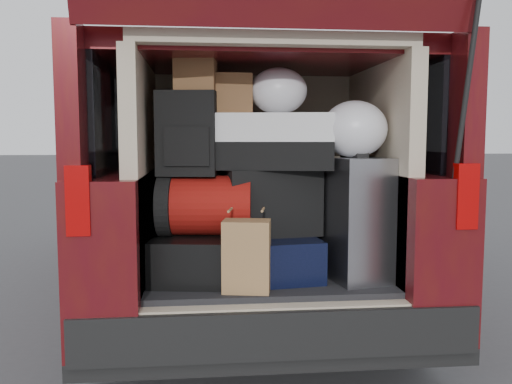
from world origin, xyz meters
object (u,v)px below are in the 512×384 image
silver_roller (353,218)px  black_soft_case (271,201)px  black_hardshell (197,255)px  navy_hardshell (275,256)px  red_duffel (205,205)px  kraft_bag (247,256)px  twotone_duffel (271,142)px  backpack (187,134)px

silver_roller → black_soft_case: size_ratio=1.29×
black_hardshell → navy_hardshell: black_hardshell is taller
black_hardshell → navy_hardshell: (0.41, -0.04, -0.01)m
navy_hardshell → red_duffel: bearing=170.8°
kraft_bag → red_duffel: size_ratio=0.73×
black_soft_case → kraft_bag: bearing=-124.4°
black_hardshell → twotone_duffel: (0.40, 0.02, 0.60)m
red_duffel → backpack: 0.38m
navy_hardshell → kraft_bag: kraft_bag is taller
silver_roller → kraft_bag: bearing=-172.0°
navy_hardshell → twotone_duffel: (-0.01, 0.05, 0.61)m
black_hardshell → black_soft_case: (0.40, 0.03, 0.28)m
black_hardshell → red_duffel: red_duffel is taller
navy_hardshell → kraft_bag: 0.33m
black_soft_case → black_hardshell: bearing=175.7°
silver_roller → twotone_duffel: size_ratio=0.98×
black_hardshell → kraft_bag: size_ratio=1.66×
navy_hardshell → twotone_duffel: bearing=96.4°
navy_hardshell → black_hardshell: bearing=167.7°
red_duffel → navy_hardshell: bearing=4.8°
kraft_bag → twotone_duffel: size_ratio=0.53×
twotone_duffel → silver_roller: bearing=-5.0°
silver_roller → kraft_bag: size_ratio=1.83×
black_hardshell → kraft_bag: bearing=-43.9°
silver_roller → twotone_duffel: (-0.42, 0.12, 0.40)m
kraft_bag → twotone_duffel: (0.16, 0.32, 0.54)m
black_hardshell → silver_roller: 0.84m
black_hardshell → black_soft_case: black_soft_case is taller
red_duffel → backpack: (-0.09, 0.01, 0.37)m
backpack → black_hardshell: bearing=29.6°
red_duffel → black_soft_case: (0.35, 0.06, 0.01)m
red_duffel → black_soft_case: size_ratio=0.97×
kraft_bag → twotone_duffel: twotone_duffel is taller
navy_hardshell → kraft_bag: size_ratio=1.44×
red_duffel → black_soft_case: black_soft_case is taller
twotone_duffel → navy_hardshell: bearing=-65.3°
navy_hardshell → twotone_duffel: 0.61m
red_duffel → twotone_duffel: size_ratio=0.74×
silver_roller → kraft_bag: 0.63m
black_hardshell → silver_roller: silver_roller is taller
black_soft_case → red_duffel: bearing=-179.9°
kraft_bag → backpack: size_ratio=0.80×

